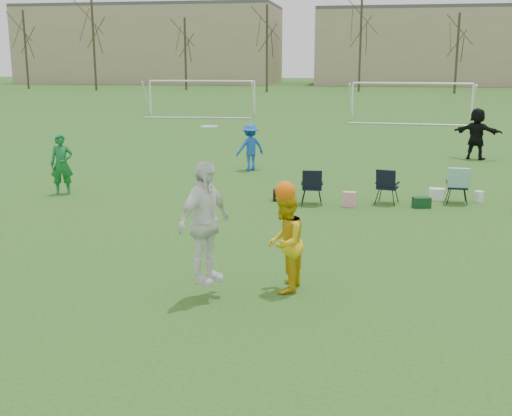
% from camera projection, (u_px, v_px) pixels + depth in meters
% --- Properties ---
extents(ground, '(260.00, 260.00, 0.00)m').
position_uv_depth(ground, '(267.00, 304.00, 10.31)').
color(ground, '#235219').
rests_on(ground, ground).
extents(fielder_green_near, '(0.75, 0.62, 1.76)m').
position_uv_depth(fielder_green_near, '(62.00, 164.00, 18.51)').
color(fielder_green_near, '#147030').
rests_on(fielder_green_near, ground).
extents(fielder_blue, '(1.21, 1.13, 1.64)m').
position_uv_depth(fielder_blue, '(250.00, 147.00, 22.59)').
color(fielder_blue, blue).
rests_on(fielder_blue, ground).
extents(fielder_black, '(1.95, 1.27, 2.01)m').
position_uv_depth(fielder_black, '(477.00, 134.00, 25.03)').
color(fielder_black, black).
rests_on(fielder_black, ground).
extents(center_contest, '(2.06, 1.64, 2.83)m').
position_uv_depth(center_contest, '(241.00, 231.00, 10.47)').
color(center_contest, white).
rests_on(center_contest, ground).
extents(sideline_setup, '(8.32, 1.67, 1.69)m').
position_uv_depth(sideline_setup, '(453.00, 187.00, 17.07)').
color(sideline_setup, '#0E3619').
rests_on(sideline_setup, ground).
extents(goal_left, '(7.39, 0.76, 2.46)m').
position_uv_depth(goal_left, '(202.00, 88.00, 44.19)').
color(goal_left, white).
rests_on(goal_left, ground).
extents(goal_mid, '(7.40, 0.63, 2.46)m').
position_uv_depth(goal_mid, '(412.00, 91.00, 39.89)').
color(goal_mid, white).
rests_on(goal_mid, ground).
extents(tree_line, '(110.28, 3.28, 11.40)m').
position_uv_depth(tree_line, '(362.00, 49.00, 76.12)').
color(tree_line, '#382B21').
rests_on(tree_line, ground).
extents(building_row, '(126.00, 16.00, 13.00)m').
position_uv_depth(building_row, '(407.00, 45.00, 99.90)').
color(building_row, tan).
rests_on(building_row, ground).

